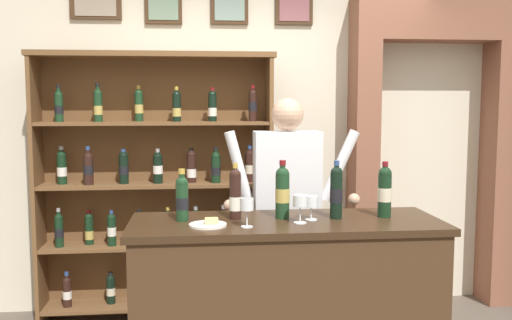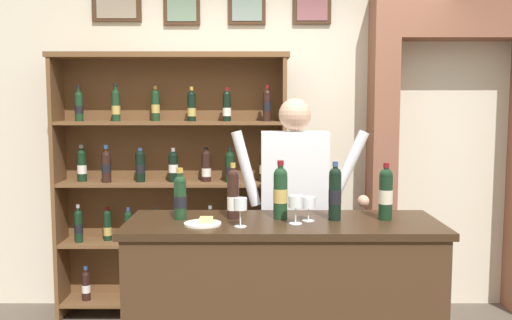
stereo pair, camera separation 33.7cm
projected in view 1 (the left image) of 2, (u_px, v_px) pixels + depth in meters
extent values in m
cube|color=beige|center=(264.00, 101.00, 4.72)|extent=(12.00, 0.16, 3.41)
cube|color=#422B19|center=(96.00, 5.00, 4.42)|extent=(0.40, 0.02, 0.23)
cube|color=gray|center=(95.00, 4.00, 4.40)|extent=(0.32, 0.01, 0.18)
cube|color=#422B19|center=(163.00, 6.00, 4.47)|extent=(0.29, 0.02, 0.28)
cube|color=gray|center=(163.00, 5.00, 4.46)|extent=(0.23, 0.01, 0.23)
cube|color=#422B19|center=(230.00, 7.00, 4.52)|extent=(0.30, 0.02, 0.27)
cube|color=gray|center=(230.00, 7.00, 4.51)|extent=(0.24, 0.01, 0.22)
cube|color=#422B19|center=(294.00, 8.00, 4.58)|extent=(0.30, 0.02, 0.27)
cube|color=#8F5459|center=(294.00, 8.00, 4.56)|extent=(0.24, 0.01, 0.21)
cube|color=brown|center=(38.00, 191.00, 4.25)|extent=(0.03, 0.31, 2.07)
cube|color=brown|center=(269.00, 188.00, 4.43)|extent=(0.03, 0.31, 2.07)
cube|color=brown|center=(157.00, 186.00, 4.48)|extent=(1.78, 0.02, 2.07)
cube|color=brown|center=(158.00, 304.00, 4.43)|extent=(1.72, 0.29, 0.03)
cylinder|color=black|center=(67.00, 294.00, 4.33)|extent=(0.07, 0.07, 0.19)
sphere|color=black|center=(67.00, 281.00, 4.32)|extent=(0.06, 0.06, 0.06)
cylinder|color=black|center=(67.00, 277.00, 4.31)|extent=(0.03, 0.03, 0.07)
cylinder|color=navy|center=(66.00, 274.00, 4.31)|extent=(0.03, 0.03, 0.03)
cylinder|color=silver|center=(67.00, 295.00, 4.33)|extent=(0.07, 0.07, 0.06)
cylinder|color=black|center=(111.00, 291.00, 4.40)|extent=(0.07, 0.07, 0.19)
sphere|color=black|center=(111.00, 279.00, 4.39)|extent=(0.06, 0.06, 0.06)
cylinder|color=black|center=(110.00, 276.00, 4.39)|extent=(0.03, 0.03, 0.06)
cylinder|color=black|center=(110.00, 274.00, 4.38)|extent=(0.03, 0.03, 0.03)
cylinder|color=beige|center=(111.00, 291.00, 4.40)|extent=(0.07, 0.07, 0.06)
cylinder|color=black|center=(158.00, 291.00, 4.40)|extent=(0.07, 0.07, 0.20)
sphere|color=black|center=(158.00, 278.00, 4.39)|extent=(0.06, 0.06, 0.06)
cylinder|color=black|center=(158.00, 274.00, 4.38)|extent=(0.03, 0.03, 0.08)
cylinder|color=maroon|center=(158.00, 270.00, 4.38)|extent=(0.03, 0.03, 0.03)
cylinder|color=silver|center=(158.00, 290.00, 4.40)|extent=(0.07, 0.07, 0.06)
cylinder|color=black|center=(202.00, 288.00, 4.47)|extent=(0.07, 0.07, 0.19)
sphere|color=black|center=(201.00, 276.00, 4.46)|extent=(0.06, 0.06, 0.06)
cylinder|color=black|center=(201.00, 273.00, 4.46)|extent=(0.03, 0.03, 0.06)
cylinder|color=maroon|center=(201.00, 271.00, 4.46)|extent=(0.03, 0.03, 0.03)
cylinder|color=beige|center=(202.00, 288.00, 4.47)|extent=(0.07, 0.07, 0.06)
cylinder|color=#19381E|center=(243.00, 287.00, 4.49)|extent=(0.07, 0.07, 0.19)
sphere|color=#19381E|center=(243.00, 275.00, 4.48)|extent=(0.06, 0.06, 0.06)
cylinder|color=#19381E|center=(243.00, 272.00, 4.48)|extent=(0.03, 0.03, 0.06)
cylinder|color=black|center=(243.00, 270.00, 4.48)|extent=(0.03, 0.03, 0.03)
cylinder|color=silver|center=(243.00, 286.00, 4.49)|extent=(0.07, 0.07, 0.06)
cube|color=brown|center=(157.00, 245.00, 4.38)|extent=(1.72, 0.29, 0.02)
cylinder|color=black|center=(59.00, 233.00, 4.26)|extent=(0.07, 0.07, 0.22)
sphere|color=black|center=(59.00, 218.00, 4.25)|extent=(0.06, 0.06, 0.06)
cylinder|color=black|center=(58.00, 214.00, 4.25)|extent=(0.03, 0.03, 0.08)
cylinder|color=#99999E|center=(58.00, 210.00, 4.24)|extent=(0.03, 0.03, 0.03)
cylinder|color=black|center=(59.00, 233.00, 4.26)|extent=(0.07, 0.07, 0.07)
cylinder|color=black|center=(89.00, 231.00, 4.34)|extent=(0.07, 0.07, 0.21)
sphere|color=black|center=(89.00, 217.00, 4.33)|extent=(0.06, 0.06, 0.06)
cylinder|color=black|center=(89.00, 214.00, 4.33)|extent=(0.03, 0.03, 0.06)
cylinder|color=maroon|center=(89.00, 212.00, 4.33)|extent=(0.03, 0.03, 0.03)
cylinder|color=tan|center=(89.00, 235.00, 4.34)|extent=(0.07, 0.07, 0.07)
cylinder|color=black|center=(112.00, 232.00, 4.30)|extent=(0.07, 0.07, 0.21)
sphere|color=black|center=(111.00, 218.00, 4.29)|extent=(0.06, 0.06, 0.06)
cylinder|color=black|center=(111.00, 215.00, 4.29)|extent=(0.02, 0.02, 0.06)
cylinder|color=navy|center=(111.00, 212.00, 4.28)|extent=(0.03, 0.03, 0.03)
cylinder|color=silver|center=(112.00, 231.00, 4.30)|extent=(0.07, 0.07, 0.07)
cylinder|color=black|center=(139.00, 231.00, 4.32)|extent=(0.07, 0.07, 0.21)
sphere|color=black|center=(139.00, 217.00, 4.31)|extent=(0.06, 0.06, 0.06)
cylinder|color=black|center=(139.00, 214.00, 4.31)|extent=(0.03, 0.03, 0.06)
cylinder|color=black|center=(139.00, 211.00, 4.31)|extent=(0.03, 0.03, 0.03)
cylinder|color=beige|center=(140.00, 234.00, 4.32)|extent=(0.07, 0.07, 0.07)
cylinder|color=#19381E|center=(168.00, 230.00, 4.37)|extent=(0.07, 0.07, 0.21)
sphere|color=#19381E|center=(168.00, 215.00, 4.36)|extent=(0.06, 0.06, 0.06)
cylinder|color=#19381E|center=(168.00, 212.00, 4.35)|extent=(0.03, 0.03, 0.07)
cylinder|color=#B79338|center=(168.00, 208.00, 4.35)|extent=(0.03, 0.03, 0.03)
cylinder|color=silver|center=(168.00, 230.00, 4.37)|extent=(0.07, 0.07, 0.07)
cylinder|color=#19381E|center=(196.00, 229.00, 4.39)|extent=(0.07, 0.07, 0.22)
sphere|color=#19381E|center=(196.00, 214.00, 4.38)|extent=(0.06, 0.06, 0.06)
cylinder|color=#19381E|center=(196.00, 211.00, 4.37)|extent=(0.03, 0.03, 0.06)
cylinder|color=#99999E|center=(196.00, 208.00, 4.37)|extent=(0.03, 0.03, 0.03)
cylinder|color=silver|center=(196.00, 231.00, 4.39)|extent=(0.07, 0.07, 0.07)
cylinder|color=black|center=(223.00, 229.00, 4.39)|extent=(0.07, 0.07, 0.21)
sphere|color=black|center=(223.00, 215.00, 4.38)|extent=(0.06, 0.06, 0.06)
cylinder|color=black|center=(223.00, 211.00, 4.38)|extent=(0.03, 0.03, 0.08)
cylinder|color=#99999E|center=(223.00, 207.00, 4.38)|extent=(0.03, 0.03, 0.03)
cylinder|color=silver|center=(223.00, 230.00, 4.39)|extent=(0.07, 0.07, 0.07)
cylinder|color=#19381E|center=(254.00, 227.00, 4.45)|extent=(0.07, 0.07, 0.22)
sphere|color=#19381E|center=(254.00, 213.00, 4.44)|extent=(0.06, 0.06, 0.06)
cylinder|color=#19381E|center=(254.00, 209.00, 4.44)|extent=(0.03, 0.03, 0.07)
cylinder|color=#99999E|center=(254.00, 205.00, 4.43)|extent=(0.03, 0.03, 0.03)
cylinder|color=beige|center=(254.00, 230.00, 4.45)|extent=(0.07, 0.07, 0.07)
cube|color=brown|center=(156.00, 185.00, 4.33)|extent=(1.72, 0.29, 0.02)
cylinder|color=black|center=(62.00, 170.00, 4.27)|extent=(0.07, 0.07, 0.21)
sphere|color=black|center=(61.00, 155.00, 4.26)|extent=(0.07, 0.07, 0.07)
cylinder|color=black|center=(61.00, 151.00, 4.26)|extent=(0.03, 0.03, 0.07)
cylinder|color=#99999E|center=(61.00, 148.00, 4.25)|extent=(0.03, 0.03, 0.03)
cylinder|color=silver|center=(62.00, 172.00, 4.27)|extent=(0.07, 0.07, 0.07)
cylinder|color=black|center=(88.00, 171.00, 4.23)|extent=(0.07, 0.07, 0.20)
sphere|color=black|center=(88.00, 157.00, 4.22)|extent=(0.07, 0.07, 0.07)
cylinder|color=black|center=(88.00, 152.00, 4.22)|extent=(0.03, 0.03, 0.08)
cylinder|color=navy|center=(88.00, 148.00, 4.22)|extent=(0.03, 0.03, 0.03)
cylinder|color=black|center=(88.00, 170.00, 4.23)|extent=(0.07, 0.07, 0.06)
cylinder|color=black|center=(124.00, 170.00, 4.29)|extent=(0.07, 0.07, 0.21)
sphere|color=black|center=(123.00, 156.00, 4.28)|extent=(0.07, 0.07, 0.07)
cylinder|color=black|center=(123.00, 153.00, 4.28)|extent=(0.03, 0.03, 0.06)
cylinder|color=navy|center=(123.00, 151.00, 4.28)|extent=(0.03, 0.03, 0.03)
cylinder|color=black|center=(124.00, 170.00, 4.29)|extent=(0.07, 0.07, 0.07)
cylinder|color=black|center=(158.00, 170.00, 4.31)|extent=(0.07, 0.07, 0.20)
sphere|color=black|center=(158.00, 157.00, 4.30)|extent=(0.07, 0.07, 0.07)
cylinder|color=black|center=(158.00, 153.00, 4.30)|extent=(0.03, 0.03, 0.06)
cylinder|color=#99999E|center=(158.00, 151.00, 4.30)|extent=(0.03, 0.03, 0.03)
cylinder|color=silver|center=(158.00, 170.00, 4.31)|extent=(0.07, 0.07, 0.06)
cylinder|color=black|center=(191.00, 169.00, 4.36)|extent=(0.07, 0.07, 0.21)
sphere|color=black|center=(191.00, 155.00, 4.35)|extent=(0.07, 0.07, 0.07)
cylinder|color=black|center=(191.00, 152.00, 4.35)|extent=(0.03, 0.03, 0.06)
cylinder|color=black|center=(191.00, 150.00, 4.35)|extent=(0.03, 0.03, 0.03)
cylinder|color=silver|center=(192.00, 173.00, 4.37)|extent=(0.07, 0.07, 0.07)
cylinder|color=black|center=(216.00, 170.00, 4.34)|extent=(0.07, 0.07, 0.19)
sphere|color=black|center=(216.00, 157.00, 4.33)|extent=(0.07, 0.07, 0.07)
cylinder|color=black|center=(216.00, 152.00, 4.33)|extent=(0.03, 0.03, 0.08)
cylinder|color=black|center=(216.00, 148.00, 4.32)|extent=(0.04, 0.04, 0.03)
cylinder|color=black|center=(216.00, 171.00, 4.34)|extent=(0.07, 0.07, 0.06)
cylinder|color=black|center=(250.00, 168.00, 4.39)|extent=(0.07, 0.07, 0.21)
sphere|color=black|center=(250.00, 154.00, 4.38)|extent=(0.07, 0.07, 0.07)
cylinder|color=black|center=(250.00, 150.00, 4.37)|extent=(0.03, 0.03, 0.07)
cylinder|color=navy|center=(250.00, 147.00, 4.37)|extent=(0.03, 0.03, 0.03)
cylinder|color=beige|center=(250.00, 169.00, 4.39)|extent=(0.07, 0.07, 0.07)
cube|color=brown|center=(155.00, 123.00, 4.28)|extent=(1.72, 0.29, 0.02)
cylinder|color=#19381E|center=(59.00, 109.00, 4.20)|extent=(0.06, 0.06, 0.19)
sphere|color=#19381E|center=(58.00, 95.00, 4.19)|extent=(0.06, 0.06, 0.06)
cylinder|color=#19381E|center=(58.00, 91.00, 4.18)|extent=(0.03, 0.03, 0.08)
cylinder|color=black|center=(58.00, 86.00, 4.18)|extent=(0.03, 0.03, 0.03)
cylinder|color=black|center=(59.00, 110.00, 4.20)|extent=(0.07, 0.07, 0.06)
cylinder|color=#19381E|center=(98.00, 108.00, 4.22)|extent=(0.06, 0.06, 0.21)
sphere|color=#19381E|center=(98.00, 93.00, 4.20)|extent=(0.06, 0.06, 0.06)
cylinder|color=#19381E|center=(98.00, 89.00, 4.20)|extent=(0.03, 0.03, 0.08)
cylinder|color=black|center=(97.00, 85.00, 4.20)|extent=(0.03, 0.03, 0.03)
cylinder|color=tan|center=(98.00, 110.00, 4.22)|extent=(0.07, 0.07, 0.07)
cylinder|color=#19381E|center=(139.00, 108.00, 4.30)|extent=(0.06, 0.06, 0.21)
sphere|color=#19381E|center=(139.00, 93.00, 4.28)|extent=(0.06, 0.06, 0.06)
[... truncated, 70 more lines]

